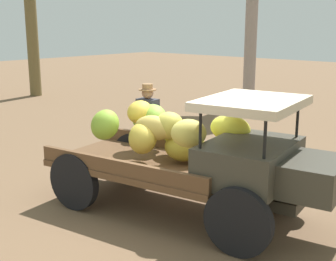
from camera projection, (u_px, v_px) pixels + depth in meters
ground_plane at (186, 213)px, 7.07m from camera, size 60.00×60.00×0.00m
truck at (197, 153)px, 6.83m from camera, size 4.61×2.32×1.90m
farmer at (148, 124)px, 8.71m from camera, size 0.52×0.47×1.78m
loose_banana_bunch at (204, 156)px, 9.56m from camera, size 0.62×0.34×0.36m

